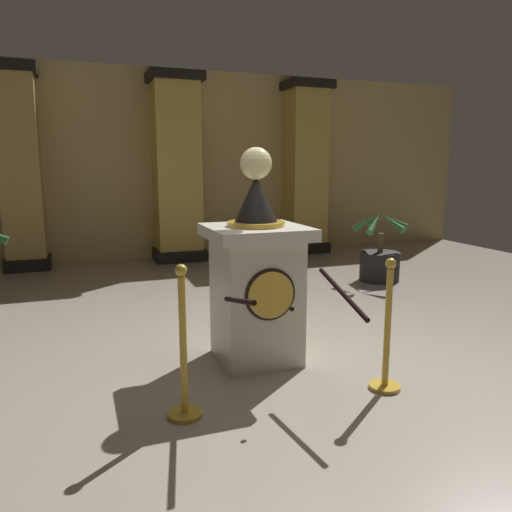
{
  "coord_description": "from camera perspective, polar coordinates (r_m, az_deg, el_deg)",
  "views": [
    {
      "loc": [
        -1.7,
        -3.9,
        1.7
      ],
      "look_at": [
        -0.29,
        -0.02,
        0.93
      ],
      "focal_mm": 34.48,
      "sensor_mm": 36.0,
      "label": 1
    }
  ],
  "objects": [
    {
      "name": "ground_plane",
      "position": [
        4.58,
        3.41,
        -11.28
      ],
      "size": [
        12.5,
        12.5,
        0.0
      ],
      "primitive_type": "plane",
      "color": "#9E9384"
    },
    {
      "name": "back_wall",
      "position": [
        9.37,
        -9.68,
        10.35
      ],
      "size": [
        12.5,
        0.16,
        3.4
      ],
      "primitive_type": "cube",
      "color": "tan",
      "rests_on": "ground_plane"
    },
    {
      "name": "pedestal_clock",
      "position": [
        4.24,
        0.02,
        -2.73
      ],
      "size": [
        0.82,
        0.82,
        1.85
      ],
      "color": "beige",
      "rests_on": "ground_plane"
    },
    {
      "name": "stanchion_near",
      "position": [
        3.42,
        -8.38,
        -12.34
      ],
      "size": [
        0.24,
        0.24,
        1.07
      ],
      "color": "gold",
      "rests_on": "ground_plane"
    },
    {
      "name": "stanchion_far",
      "position": [
        3.92,
        14.92,
        -9.87
      ],
      "size": [
        0.24,
        0.24,
        1.03
      ],
      "color": "gold",
      "rests_on": "ground_plane"
    },
    {
      "name": "velvet_rope",
      "position": [
        3.46,
        4.21,
        -4.76
      ],
      "size": [
        0.86,
        0.83,
        0.22
      ],
      "color": "black"
    },
    {
      "name": "column_left",
      "position": [
        8.9,
        -25.64,
        8.97
      ],
      "size": [
        0.73,
        0.73,
        3.27
      ],
      "color": "black",
      "rests_on": "ground_plane"
    },
    {
      "name": "column_right",
      "position": [
        9.82,
        5.61,
        9.98
      ],
      "size": [
        0.86,
        0.86,
        3.27
      ],
      "color": "black",
      "rests_on": "ground_plane"
    },
    {
      "name": "column_centre_rear",
      "position": [
        9.02,
        -9.25,
        9.86
      ],
      "size": [
        0.93,
        0.93,
        3.27
      ],
      "color": "black",
      "rests_on": "ground_plane"
    },
    {
      "name": "potted_palm_right",
      "position": [
        7.52,
        14.16,
        -0.5
      ],
      "size": [
        0.83,
        0.88,
        1.07
      ],
      "color": "black",
      "rests_on": "ground_plane"
    }
  ]
}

